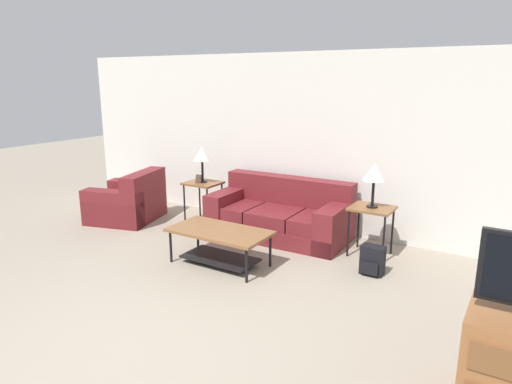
% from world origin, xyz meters
% --- Properties ---
extents(ground_plane, '(24.00, 24.00, 0.00)m').
position_xyz_m(ground_plane, '(0.00, 0.00, 0.00)').
color(ground_plane, gray).
extents(wall_back, '(9.19, 0.06, 2.60)m').
position_xyz_m(wall_back, '(0.00, 3.92, 1.30)').
color(wall_back, silver).
rests_on(wall_back, ground_plane).
extents(couch, '(2.01, 0.98, 0.82)m').
position_xyz_m(couch, '(-0.30, 3.34, 0.29)').
color(couch, maroon).
rests_on(couch, ground_plane).
extents(armchair, '(1.19, 1.21, 0.80)m').
position_xyz_m(armchair, '(-2.75, 2.73, 0.28)').
color(armchair, maroon).
rests_on(armchair, ground_plane).
extents(coffee_table, '(1.24, 0.65, 0.44)m').
position_xyz_m(coffee_table, '(-0.42, 2.03, 0.33)').
color(coffee_table, brown).
rests_on(coffee_table, ground_plane).
extents(side_table_left, '(0.53, 0.46, 0.64)m').
position_xyz_m(side_table_left, '(-1.66, 3.29, 0.57)').
color(side_table_left, brown).
rests_on(side_table_left, ground_plane).
extents(side_table_right, '(0.53, 0.46, 0.64)m').
position_xyz_m(side_table_right, '(1.05, 3.29, 0.57)').
color(side_table_right, brown).
rests_on(side_table_right, ground_plane).
extents(table_lamp_left, '(0.27, 0.27, 0.57)m').
position_xyz_m(table_lamp_left, '(-1.66, 3.29, 1.08)').
color(table_lamp_left, black).
rests_on(table_lamp_left, side_table_left).
extents(table_lamp_right, '(0.27, 0.27, 0.57)m').
position_xyz_m(table_lamp_right, '(1.05, 3.29, 1.08)').
color(table_lamp_right, black).
rests_on(table_lamp_right, side_table_right).
extents(backpack, '(0.27, 0.24, 0.35)m').
position_xyz_m(backpack, '(1.27, 2.72, 0.17)').
color(backpack, black).
rests_on(backpack, ground_plane).
extents(picture_frame, '(0.10, 0.04, 0.13)m').
position_xyz_m(picture_frame, '(-1.68, 3.22, 0.71)').
color(picture_frame, '#4C3828').
rests_on(picture_frame, side_table_left).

